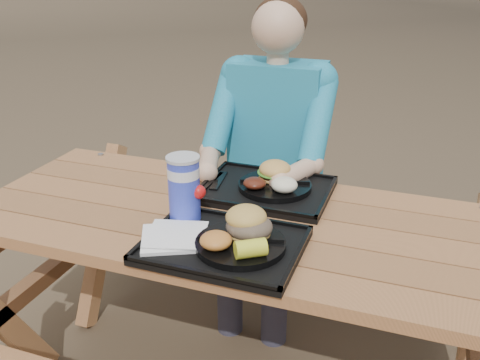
% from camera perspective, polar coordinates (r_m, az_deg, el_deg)
% --- Properties ---
extents(picnic_table, '(1.80, 1.49, 0.75)m').
position_cam_1_polar(picnic_table, '(1.95, 0.00, -13.79)').
color(picnic_table, '#999999').
rests_on(picnic_table, ground).
extents(tray_near, '(0.45, 0.35, 0.02)m').
position_cam_1_polar(tray_near, '(1.56, -1.80, -7.07)').
color(tray_near, black).
rests_on(tray_near, picnic_table).
extents(tray_far, '(0.45, 0.35, 0.02)m').
position_cam_1_polar(tray_far, '(1.91, 2.77, -1.16)').
color(tray_far, black).
rests_on(tray_far, picnic_table).
extents(plate_near, '(0.26, 0.26, 0.02)m').
position_cam_1_polar(plate_near, '(1.53, 0.06, -6.87)').
color(plate_near, black).
rests_on(plate_near, tray_near).
extents(plate_far, '(0.26, 0.26, 0.02)m').
position_cam_1_polar(plate_far, '(1.90, 3.73, -0.62)').
color(plate_far, black).
rests_on(plate_far, tray_far).
extents(napkin_stack, '(0.23, 0.23, 0.02)m').
position_cam_1_polar(napkin_stack, '(1.58, -7.30, -6.03)').
color(napkin_stack, white).
rests_on(napkin_stack, tray_near).
extents(soda_cup, '(0.10, 0.10, 0.20)m').
position_cam_1_polar(soda_cup, '(1.66, -5.98, -1.03)').
color(soda_cup, '#192ABD').
rests_on(soda_cup, tray_near).
extents(condiment_bbq, '(0.06, 0.06, 0.03)m').
position_cam_1_polar(condiment_bbq, '(1.65, -0.46, -4.26)').
color(condiment_bbq, black).
rests_on(condiment_bbq, tray_near).
extents(condiment_mustard, '(0.05, 0.05, 0.03)m').
position_cam_1_polar(condiment_mustard, '(1.63, 2.07, -4.70)').
color(condiment_mustard, yellow).
rests_on(condiment_mustard, tray_near).
extents(sandwich, '(0.13, 0.13, 0.13)m').
position_cam_1_polar(sandwich, '(1.53, 1.00, -3.70)').
color(sandwich, gold).
rests_on(sandwich, plate_near).
extents(mac_cheese, '(0.09, 0.09, 0.05)m').
position_cam_1_polar(mac_cheese, '(1.48, -2.59, -6.46)').
color(mac_cheese, '#CE8536').
rests_on(mac_cheese, plate_near).
extents(corn_cob, '(0.12, 0.12, 0.05)m').
position_cam_1_polar(corn_cob, '(1.44, 1.14, -7.31)').
color(corn_cob, yellow).
rests_on(corn_cob, plate_near).
extents(cutlery_far, '(0.05, 0.17, 0.01)m').
position_cam_1_polar(cutlery_far, '(1.96, -2.29, -0.07)').
color(cutlery_far, black).
rests_on(cutlery_far, tray_far).
extents(burger, '(0.12, 0.12, 0.10)m').
position_cam_1_polar(burger, '(1.91, 3.77, 1.57)').
color(burger, '#E2A44F').
rests_on(burger, plate_far).
extents(baked_beans, '(0.08, 0.08, 0.04)m').
position_cam_1_polar(baked_beans, '(1.85, 1.57, -0.34)').
color(baked_beans, '#531D10').
rests_on(baked_beans, plate_far).
extents(potato_salad, '(0.09, 0.09, 0.05)m').
position_cam_1_polar(potato_salad, '(1.82, 4.75, -0.51)').
color(potato_salad, white).
rests_on(potato_salad, plate_far).
extents(diner, '(0.48, 0.84, 1.28)m').
position_cam_1_polar(diner, '(2.36, 3.71, 0.58)').
color(diner, '#199DB4').
rests_on(diner, ground).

